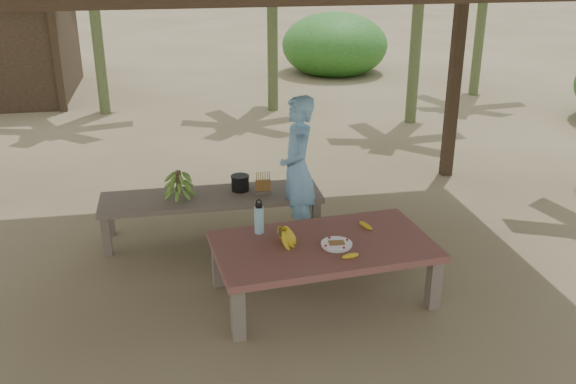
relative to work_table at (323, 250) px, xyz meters
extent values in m
plane|color=brown|center=(-0.55, 0.34, -0.43)|extent=(80.00, 80.00, 0.00)
cube|color=black|center=(2.25, 2.64, 0.92)|extent=(0.13, 0.13, 2.70)
cube|color=brown|center=(-0.77, -0.50, -0.21)|extent=(0.11, 0.11, 0.44)
cube|color=brown|center=(0.86, -0.34, -0.21)|extent=(0.11, 0.11, 0.44)
cube|color=brown|center=(-0.86, 0.34, -0.21)|extent=(0.11, 0.11, 0.44)
cube|color=brown|center=(0.77, 0.50, -0.21)|extent=(0.11, 0.11, 0.44)
cube|color=maroon|center=(0.00, 0.00, 0.04)|extent=(1.89, 1.17, 0.06)
cube|color=brown|center=(-1.87, 1.11, -0.23)|extent=(0.08, 0.08, 0.40)
cube|color=brown|center=(0.19, 1.12, -0.23)|extent=(0.08, 0.08, 0.40)
cube|color=brown|center=(-1.87, 1.57, -0.23)|extent=(0.08, 0.08, 0.40)
cube|color=brown|center=(0.19, 1.58, -0.23)|extent=(0.08, 0.08, 0.40)
cube|color=brown|center=(-0.84, 1.34, -0.01)|extent=(2.20, 0.61, 0.05)
cylinder|color=white|center=(0.09, -0.08, 0.07)|extent=(0.24, 0.24, 0.01)
cylinder|color=white|center=(0.09, -0.08, 0.09)|extent=(0.26, 0.26, 0.02)
cube|color=brown|center=(0.09, -0.08, 0.09)|extent=(0.14, 0.10, 0.02)
ellipsoid|color=yellow|center=(0.15, -0.30, 0.09)|extent=(0.17, 0.13, 0.04)
ellipsoid|color=yellow|center=(0.43, 0.22, 0.09)|extent=(0.13, 0.15, 0.04)
cylinder|color=#3DADBF|center=(-0.50, 0.30, 0.18)|extent=(0.08, 0.08, 0.24)
cylinder|color=black|center=(-0.50, 0.30, 0.32)|extent=(0.06, 0.06, 0.03)
torus|color=black|center=(-0.50, 0.30, 0.35)|extent=(0.05, 0.01, 0.05)
cylinder|color=black|center=(-0.54, 1.43, 0.09)|extent=(0.18, 0.18, 0.15)
imported|color=#7CBAEA|center=(0.00, 1.14, 0.30)|extent=(0.38, 0.55, 1.48)
cylinder|color=#596638|center=(2.68, 5.08, 1.08)|extent=(0.18, 0.18, 3.04)
cylinder|color=#596638|center=(0.57, 6.28, 0.99)|extent=(0.18, 0.18, 2.84)
cylinder|color=#596638|center=(-2.33, 6.57, 1.11)|extent=(0.18, 0.18, 3.10)
cylinder|color=#596638|center=(4.57, 6.73, 1.03)|extent=(0.18, 0.18, 2.92)
camera|label=1|loc=(-1.14, -4.65, 2.44)|focal=40.00mm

